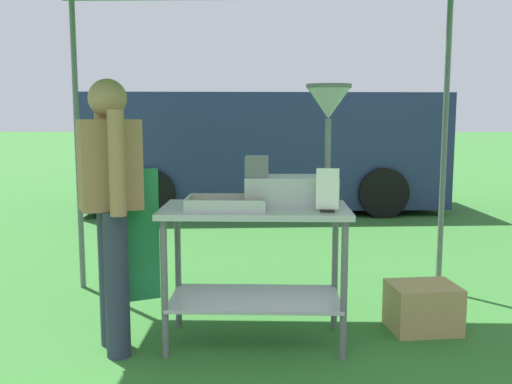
{
  "coord_description": "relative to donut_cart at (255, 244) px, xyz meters",
  "views": [
    {
      "loc": [
        -0.04,
        -2.51,
        1.42
      ],
      "look_at": [
        -0.14,
        1.16,
        0.92
      ],
      "focal_mm": 40.87,
      "sensor_mm": 36.0,
      "label": 1
    }
  ],
  "objects": [
    {
      "name": "ground_plane",
      "position": [
        0.14,
        5.04,
        -0.63
      ],
      "size": [
        70.0,
        70.0,
        0.0
      ],
      "primitive_type": "plane",
      "color": "#33702D"
    },
    {
      "name": "donut_cart",
      "position": [
        0.0,
        0.0,
        0.0
      ],
      "size": [
        1.13,
        0.59,
        0.85
      ],
      "color": "#B7B7BC",
      "rests_on": "ground"
    },
    {
      "name": "donut_tray",
      "position": [
        -0.17,
        -0.07,
        0.25
      ],
      "size": [
        0.47,
        0.3,
        0.07
      ],
      "color": "#B7B7BC",
      "rests_on": "donut_cart"
    },
    {
      "name": "donut_fryer",
      "position": [
        0.27,
        0.07,
        0.5
      ],
      "size": [
        0.64,
        0.28,
        0.73
      ],
      "color": "#B7B7BC",
      "rests_on": "donut_cart"
    },
    {
      "name": "menu_sign",
      "position": [
        0.42,
        -0.17,
        0.34
      ],
      "size": [
        0.13,
        0.05,
        0.25
      ],
      "color": "black",
      "rests_on": "donut_cart"
    },
    {
      "name": "vendor",
      "position": [
        -0.83,
        -0.14,
        0.28
      ],
      "size": [
        0.46,
        0.52,
        1.61
      ],
      "color": "#2D3347",
      "rests_on": "ground"
    },
    {
      "name": "supply_crate",
      "position": [
        1.09,
        0.24,
        -0.47
      ],
      "size": [
        0.48,
        0.4,
        0.31
      ],
      "color": "tan",
      "rests_on": "ground"
    },
    {
      "name": "van_navy",
      "position": [
        -0.02,
        5.25,
        0.25
      ],
      "size": [
        5.21,
        2.4,
        1.69
      ],
      "color": "navy",
      "rests_on": "ground"
    }
  ]
}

